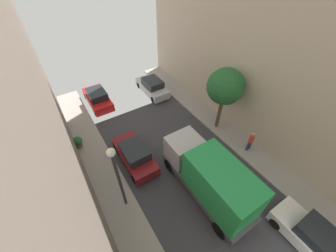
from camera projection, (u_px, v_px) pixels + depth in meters
name	position (u px, v px, depth m)	size (l,w,h in m)	color
parked_car_left_2	(135.00, 155.00, 14.23)	(1.78, 4.20, 1.57)	maroon
parked_car_left_3	(98.00, 98.00, 19.23)	(1.78, 4.20, 1.57)	red
parked_car_right_1	(315.00, 239.00, 10.28)	(1.78, 4.20, 1.57)	white
parked_car_right_2	(152.00, 87.00, 20.69)	(1.78, 4.20, 1.57)	silver
delivery_truck	(210.00, 178.00, 11.67)	(2.26, 6.60, 3.38)	#4C4C51
pedestrian	(251.00, 141.00, 14.74)	(0.40, 0.36, 1.72)	#2D334C
street_tree_1	(225.00, 87.00, 14.57)	(2.70, 2.70, 5.27)	brown
potted_plant_0	(78.00, 142.00, 15.21)	(0.72, 0.72, 0.95)	brown
lamp_post	(117.00, 171.00, 9.98)	(0.44, 0.44, 5.01)	#333338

